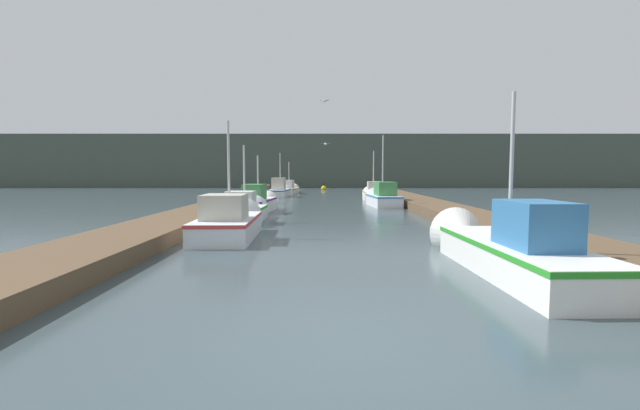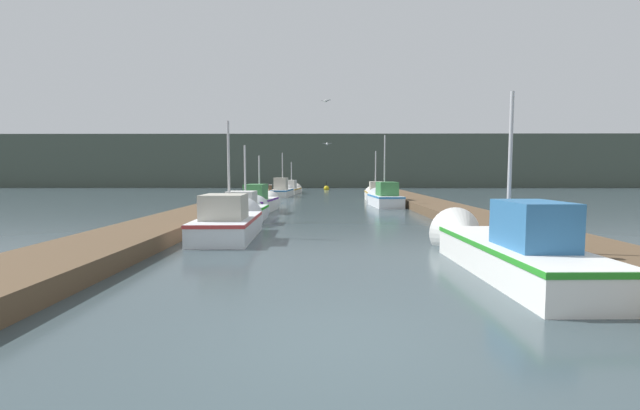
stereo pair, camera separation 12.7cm
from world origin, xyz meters
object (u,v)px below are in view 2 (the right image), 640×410
at_px(fishing_boat_1, 231,221).
at_px(fishing_boat_5, 375,194).
at_px(fishing_boat_6, 283,191).
at_px(fishing_boat_4, 384,198).
at_px(mooring_piling_1, 270,190).
at_px(seagull_lead, 326,101).
at_px(seagull_1, 327,144).
at_px(mooring_piling_3, 546,243).
at_px(channel_buoy, 326,188).
at_px(fishing_boat_7, 292,189).
at_px(mooring_piling_0, 275,188).
at_px(fishing_boat_0, 500,247).
at_px(fishing_boat_2, 246,211).
at_px(fishing_boat_3, 260,202).
at_px(mooring_piling_2, 574,248).

height_order(fishing_boat_1, fishing_boat_5, fishing_boat_1).
xyz_separation_m(fishing_boat_1, fishing_boat_6, (-0.44, 22.38, 0.03)).
height_order(fishing_boat_4, mooring_piling_1, fishing_boat_4).
distance_m(fishing_boat_6, seagull_lead, 14.52).
relative_size(fishing_boat_6, seagull_1, 8.63).
distance_m(mooring_piling_3, channel_buoy, 40.19).
distance_m(fishing_boat_7, mooring_piling_0, 2.65).
relative_size(fishing_boat_5, channel_buoy, 4.11).
bearing_deg(mooring_piling_0, channel_buoy, 64.33).
xyz_separation_m(fishing_boat_5, mooring_piling_0, (-8.32, 7.80, 0.16)).
relative_size(seagull_lead, seagull_1, 0.98).
bearing_deg(mooring_piling_3, fishing_boat_7, 104.26).
height_order(fishing_boat_6, mooring_piling_0, fishing_boat_6).
xyz_separation_m(fishing_boat_0, fishing_boat_6, (-7.37, 27.11, 0.03)).
distance_m(fishing_boat_5, seagull_lead, 10.58).
distance_m(fishing_boat_0, fishing_boat_7, 33.22).
xyz_separation_m(fishing_boat_0, fishing_boat_5, (-0.05, 22.41, -0.01)).
xyz_separation_m(fishing_boat_6, mooring_piling_3, (8.54, -26.77, -0.00)).
distance_m(fishing_boat_0, fishing_boat_2, 11.51).
xyz_separation_m(fishing_boat_5, mooring_piling_1, (-8.35, 4.59, 0.05)).
bearing_deg(fishing_boat_6, fishing_boat_1, -84.83).
xyz_separation_m(mooring_piling_1, seagull_1, (4.72, -12.41, 3.13)).
relative_size(fishing_boat_3, channel_buoy, 4.36).
relative_size(mooring_piling_3, channel_buoy, 0.87).
distance_m(mooring_piling_1, seagull_lead, 14.72).
xyz_separation_m(fishing_boat_4, fishing_boat_5, (0.10, 5.40, -0.05)).
xyz_separation_m(fishing_boat_4, mooring_piling_1, (-8.25, 10.00, 0.00)).
height_order(mooring_piling_2, mooring_piling_3, mooring_piling_2).
relative_size(fishing_boat_4, seagull_lead, 8.62).
bearing_deg(fishing_boat_6, seagull_1, -69.57).
xyz_separation_m(mooring_piling_3, channel_buoy, (-4.72, 39.91, -0.32)).
distance_m(fishing_boat_4, mooring_piling_3, 16.72).
bearing_deg(mooring_piling_1, seagull_1, -69.17).
distance_m(mooring_piling_0, mooring_piling_1, 3.21).
xyz_separation_m(mooring_piling_0, channel_buoy, (4.82, 10.03, -0.45)).
bearing_deg(fishing_boat_0, fishing_boat_2, 127.32).
relative_size(mooring_piling_0, mooring_piling_3, 1.26).
distance_m(fishing_boat_0, mooring_piling_2, 1.43).
bearing_deg(fishing_boat_0, fishing_boat_3, 117.18).
distance_m(mooring_piling_2, seagull_1, 16.56).
xyz_separation_m(fishing_boat_0, seagull_lead, (-3.76, 14.13, 5.44)).
xyz_separation_m(fishing_boat_4, mooring_piling_2, (1.18, -17.99, 0.11)).
bearing_deg(fishing_boat_2, mooring_piling_0, 94.00).
bearing_deg(fishing_boat_5, seagull_lead, -112.11).
relative_size(fishing_boat_6, mooring_piling_3, 4.90).
distance_m(fishing_boat_4, mooring_piling_0, 15.55).
xyz_separation_m(mooring_piling_2, seagull_lead, (-4.79, 15.11, 5.29)).
distance_m(fishing_boat_2, mooring_piling_1, 18.06).
bearing_deg(fishing_boat_3, mooring_piling_2, -55.31).
relative_size(fishing_boat_1, fishing_boat_6, 1.05).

